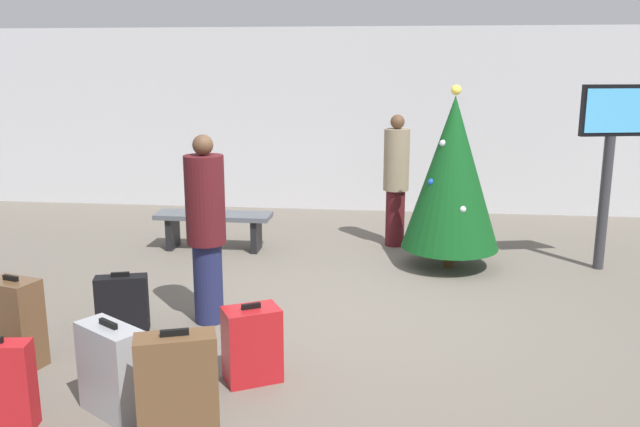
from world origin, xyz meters
name	(u,v)px	position (x,y,z in m)	size (l,w,h in m)	color
ground_plane	(353,310)	(0.00, 0.00, 0.00)	(16.00, 16.00, 0.00)	#665E54
back_wall	(374,121)	(0.00, 4.63, 1.47)	(16.00, 0.20, 2.94)	silver
holiday_tree	(452,173)	(1.03, 1.56, 1.13)	(1.14, 1.14, 2.15)	#4C3319
flight_info_kiosk	(610,146)	(2.80, 1.69, 1.46)	(0.74, 0.25, 2.15)	#333338
waiting_bench	(214,222)	(-1.95, 1.97, 0.36)	(1.49, 0.44, 0.48)	#4C5159
traveller_0	(206,226)	(-1.33, -0.45, 0.93)	(0.39, 0.39, 1.77)	#1E234C
traveller_1	(396,178)	(0.38, 2.44, 0.92)	(0.37, 0.37, 1.74)	#4C1419
suitcase_0	(178,392)	(-0.94, -2.51, 0.38)	(0.54, 0.37, 0.79)	brown
suitcase_1	(252,344)	(-0.67, -1.57, 0.29)	(0.50, 0.44, 0.62)	#B2191E
suitcase_3	(112,370)	(-1.52, -2.17, 0.32)	(0.56, 0.47, 0.68)	#9EA0A5
suitcase_4	(16,324)	(-2.59, -1.55, 0.36)	(0.46, 0.36, 0.76)	brown
suitcase_5	(122,304)	(-2.05, -0.76, 0.26)	(0.49, 0.29, 0.56)	black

